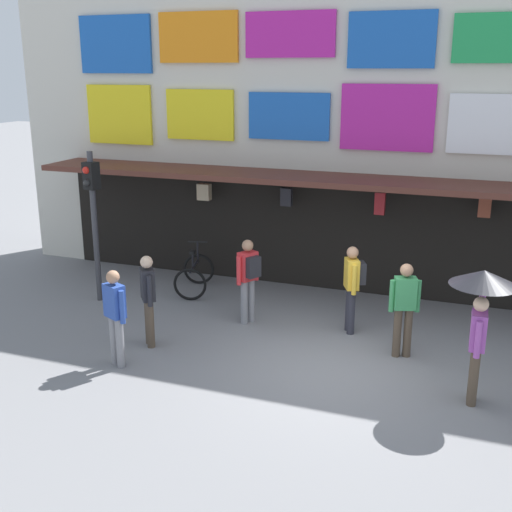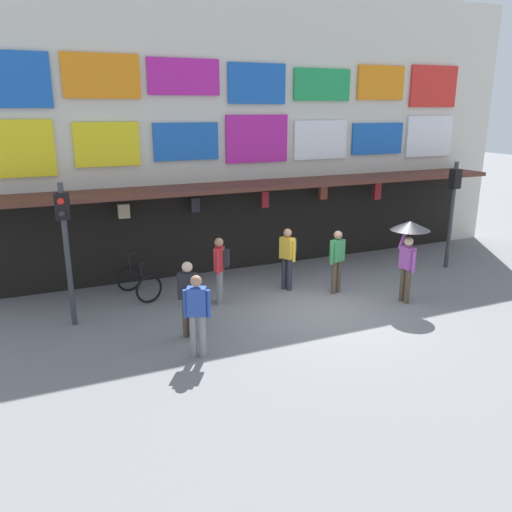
% 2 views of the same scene
% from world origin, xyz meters
% --- Properties ---
extents(ground_plane, '(80.00, 80.00, 0.00)m').
position_xyz_m(ground_plane, '(0.00, 0.00, 0.00)').
color(ground_plane, slate).
extents(shopfront, '(18.00, 2.60, 8.00)m').
position_xyz_m(shopfront, '(0.00, 4.57, 3.96)').
color(shopfront, beige).
rests_on(shopfront, ground).
extents(traffic_light_near, '(0.32, 0.35, 3.20)m').
position_xyz_m(traffic_light_near, '(-5.56, 1.52, 2.14)').
color(traffic_light_near, '#38383D').
rests_on(traffic_light_near, ground).
extents(bicycle_parked, '(1.00, 1.31, 1.05)m').
position_xyz_m(bicycle_parked, '(-3.86, 2.72, 0.39)').
color(bicycle_parked, black).
rests_on(bicycle_parked, ground).
extents(pedestrian_in_yellow, '(0.46, 0.48, 1.68)m').
position_xyz_m(pedestrian_in_yellow, '(-2.09, 1.44, 0.98)').
color(pedestrian_in_yellow, gray).
rests_on(pedestrian_in_yellow, ground).
extents(pedestrian_in_black, '(0.45, 0.49, 1.68)m').
position_xyz_m(pedestrian_in_black, '(-0.11, 1.68, 0.98)').
color(pedestrian_in_black, '#2D2D38').
rests_on(pedestrian_in_black, ground).
extents(pedestrian_in_blue, '(0.49, 0.35, 1.68)m').
position_xyz_m(pedestrian_in_blue, '(-3.47, -1.09, 0.95)').
color(pedestrian_in_blue, gray).
rests_on(pedestrian_in_blue, ground).
extents(pedestrian_with_umbrella, '(0.96, 0.96, 2.08)m').
position_xyz_m(pedestrian_with_umbrella, '(2.16, -0.33, 1.64)').
color(pedestrian_with_umbrella, brown).
rests_on(pedestrian_with_umbrella, ground).
extents(pedestrian_in_red, '(0.51, 0.33, 1.68)m').
position_xyz_m(pedestrian_in_red, '(0.95, 0.93, 0.95)').
color(pedestrian_in_red, brown).
rests_on(pedestrian_in_red, ground).
extents(pedestrian_in_green, '(0.40, 0.44, 1.68)m').
position_xyz_m(pedestrian_in_green, '(-3.37, -0.17, 0.95)').
color(pedestrian_in_green, brown).
rests_on(pedestrian_in_green, ground).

